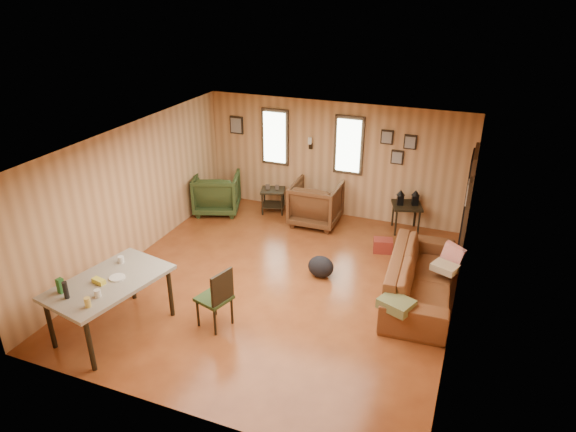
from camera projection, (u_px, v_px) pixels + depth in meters
name	position (u px, v px, depth m)	size (l,w,h in m)	color
room	(295.00, 212.00, 8.18)	(5.54, 6.04, 2.44)	brown
sofa	(421.00, 270.00, 7.96)	(2.42, 0.71, 0.95)	brown
recliner_brown	(316.00, 201.00, 10.38)	(0.94, 0.88, 0.97)	#482A15
recliner_green	(217.00, 191.00, 10.92)	(0.92, 0.86, 0.94)	#283819
end_table	(273.00, 197.00, 10.95)	(0.60, 0.58, 0.63)	black
side_table	(407.00, 203.00, 10.01)	(0.69, 0.69, 0.88)	black
cooler	(383.00, 245.00, 9.43)	(0.40, 0.32, 0.25)	maroon
backpack	(321.00, 267.00, 8.61)	(0.52, 0.45, 0.38)	black
sofa_pillows	(425.00, 281.00, 7.61)	(1.08, 1.94, 0.40)	brown
dining_table	(108.00, 286.00, 7.04)	(1.28, 1.79, 1.07)	gray
dining_chair	(217.00, 296.00, 7.23)	(0.53, 0.53, 0.94)	#283819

